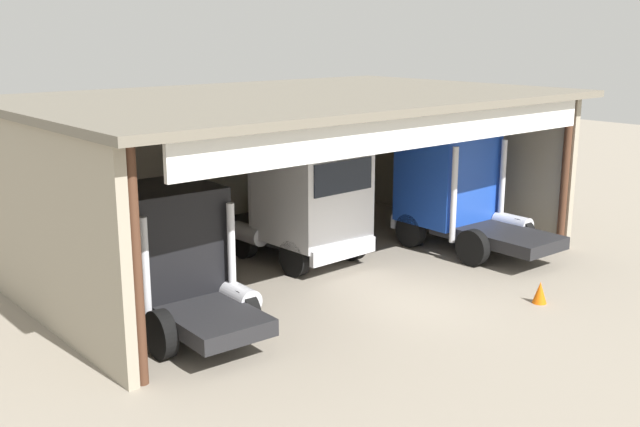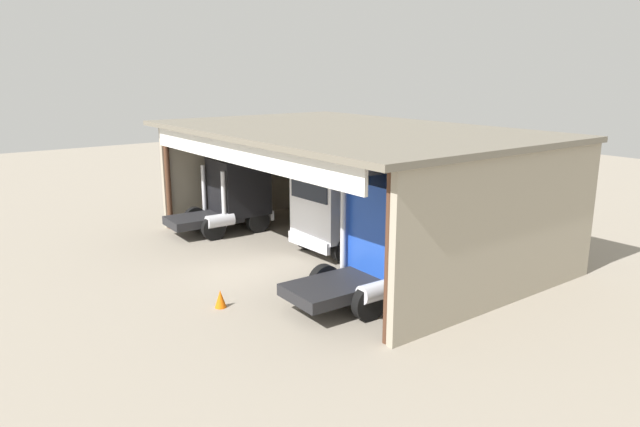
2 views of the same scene
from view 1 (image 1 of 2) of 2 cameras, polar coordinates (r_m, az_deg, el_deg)
The scene contains 8 objects.
ground_plane at distance 19.19m, azimuth 6.53°, elevation -6.63°, with size 80.00×80.00×0.00m, color gray.
workshop_shed at distance 22.43m, azimuth -3.82°, elevation 5.61°, with size 15.59×10.26×4.94m.
truck_black_right_bay at distance 17.32m, azimuth -11.29°, elevation -3.14°, with size 2.55×4.60×3.25m.
truck_white_center_bay at distance 21.65m, azimuth -1.04°, elevation 1.27°, with size 2.81×4.98×3.75m.
truck_blue_yard_outside at distance 23.74m, azimuth 10.26°, elevation 2.03°, with size 2.70×5.22×3.72m.
oil_drum at distance 26.45m, azimuth -4.19°, elevation 0.17°, with size 0.58×0.58×0.93m, color #197233.
tool_cart at distance 23.44m, azimuth -10.93°, elevation -1.73°, with size 0.90×0.60×1.00m, color red.
traffic_cone at distance 19.61m, azimuth 16.44°, elevation -5.80°, with size 0.36×0.36×0.56m, color orange.
Camera 1 is at (-13.25, -12.19, 6.64)m, focal length 41.92 mm.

